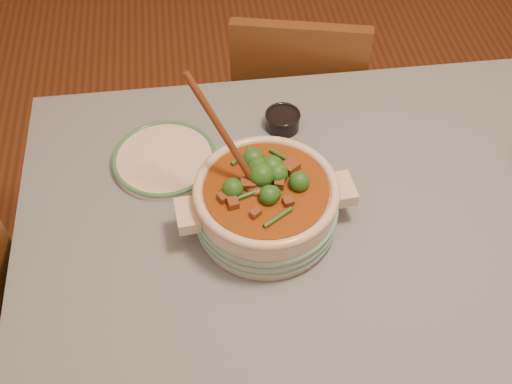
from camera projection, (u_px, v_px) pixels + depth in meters
floor at (346, 366)px, 2.05m from camera, size 4.50×4.50×0.00m
dining_table at (376, 246)px, 1.55m from camera, size 1.68×1.08×0.76m
stew_casserole at (266, 201)px, 1.41m from camera, size 0.41×0.34×0.38m
white_plate at (164, 159)px, 1.59m from camera, size 0.28×0.28×0.02m
condiment_bowl at (283, 120)px, 1.66m from camera, size 0.12×0.12×0.05m
chair_far at (297, 102)px, 2.14m from camera, size 0.49×0.49×0.87m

